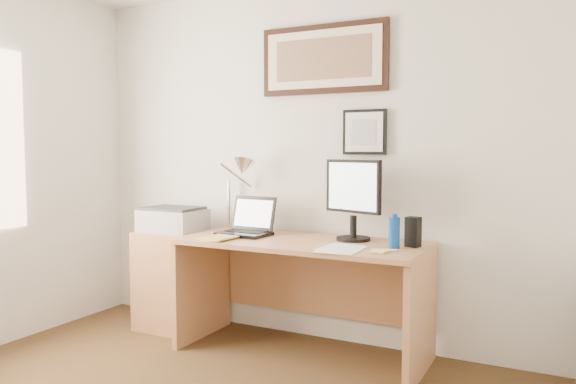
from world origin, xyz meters
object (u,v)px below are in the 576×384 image
Objects in this scene: laptop at (248,226)px; side_cabinet at (175,280)px; water_bottle at (394,233)px; lcd_monitor at (353,196)px; printer at (173,219)px; desk at (307,274)px; book at (210,237)px.

side_cabinet is at bearing -179.32° from laptop.
water_bottle is 0.41m from lcd_monitor.
lcd_monitor reaches higher than side_cabinet.
printer is at bearing 177.49° from water_bottle.
desk is 0.53m from laptop.
water_bottle is (1.68, -0.06, 0.48)m from side_cabinet.
printer is (-1.70, 0.07, -0.03)m from water_bottle.
laptop is (0.14, 0.25, 0.05)m from book.
water_bottle reaches higher than printer.
laptop is at bearing 60.48° from book.
side_cabinet is 3.01× the size of book.
desk is at bearing 25.52° from book.
lcd_monitor is at bearing 153.95° from water_bottle.
laptop is (0.63, 0.01, 0.44)m from side_cabinet.
lcd_monitor reaches higher than laptop.
side_cabinet is at bearing 178.07° from water_bottle.
lcd_monitor is at bearing 7.11° from laptop.
side_cabinet is 1.08m from desk.
water_bottle reaches higher than desk.
book is (-1.19, -0.18, -0.08)m from water_bottle.
side_cabinet is at bearing 153.82° from book.
lcd_monitor is (0.88, 0.34, 0.28)m from book.
side_cabinet is 2.06× the size of laptop.
desk reaches higher than side_cabinet.
lcd_monitor is (0.30, 0.06, 0.53)m from desk.
water_bottle is 0.36× the size of lcd_monitor.
laptop is 0.65m from printer.
laptop is at bearing 0.68° from side_cabinet.
printer is at bearing 179.09° from laptop.
desk is at bearing 1.89° from side_cabinet.
lcd_monitor is at bearing 12.17° from desk.
side_cabinet is 1.53m from lcd_monitor.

